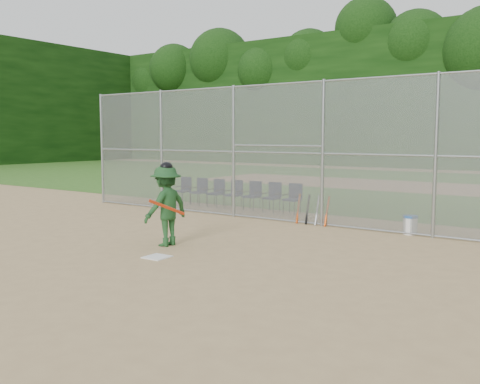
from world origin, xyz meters
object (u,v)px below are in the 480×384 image
Objects in this scene: water_cooler at (410,225)px; chair_0 at (182,190)px; batter_at_plate at (166,205)px; home_plate at (157,257)px.

chair_0 is (-8.87, 1.42, 0.24)m from water_cooler.
water_cooler is at bearing -9.06° from chair_0.
batter_at_plate is 3.98× the size of water_cooler.
chair_0 is at bearing 128.63° from batter_at_plate.
batter_at_plate is at bearing -131.76° from water_cooler.
batter_at_plate is 7.68m from chair_0.
home_plate is 0.99× the size of water_cooler.
water_cooler is (3.41, 5.59, 0.23)m from home_plate.
chair_0 is at bearing 170.94° from water_cooler.
home_plate is at bearing -52.02° from chair_0.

